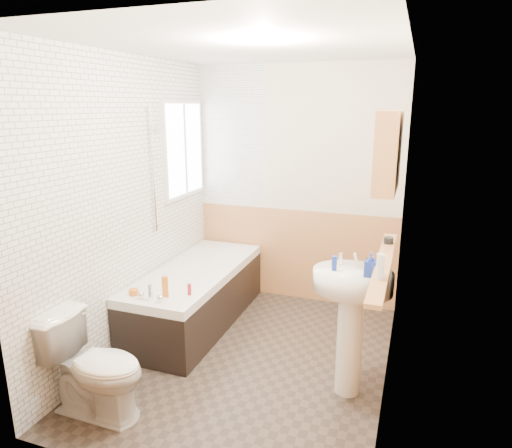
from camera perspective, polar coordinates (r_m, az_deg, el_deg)
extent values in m
plane|color=#312822|center=(4.04, -0.74, -16.53)|extent=(2.80, 2.80, 0.00)
plane|color=white|center=(3.48, -0.89, 21.43)|extent=(2.80, 2.80, 0.00)
cube|color=beige|center=(4.87, 4.99, 4.69)|extent=(2.20, 0.02, 2.50)
cube|color=beige|center=(2.34, -12.99, -6.77)|extent=(2.20, 0.02, 2.50)
cube|color=beige|center=(4.07, -15.65, 2.19)|extent=(0.02, 2.80, 2.50)
cube|color=beige|center=(3.34, 17.32, -0.58)|extent=(0.02, 2.80, 2.50)
cube|color=tan|center=(3.61, 16.04, -12.12)|extent=(0.01, 2.80, 1.00)
cube|color=tan|center=(2.72, -11.76, -21.49)|extent=(2.20, 0.01, 1.00)
cube|color=tan|center=(5.04, 4.74, -3.79)|extent=(2.20, 0.01, 1.00)
cube|color=white|center=(4.05, -15.39, 2.17)|extent=(0.01, 2.80, 2.50)
cube|color=white|center=(5.02, -3.12, 10.77)|extent=(0.75, 0.01, 1.50)
cube|color=white|center=(4.78, -8.96, 9.21)|extent=(0.03, 0.79, 0.99)
cube|color=white|center=(4.78, -8.83, 9.21)|extent=(0.01, 0.70, 0.90)
cube|color=white|center=(4.78, -8.82, 9.21)|extent=(0.01, 0.04, 0.90)
cube|color=black|center=(4.57, -7.39, -9.31)|extent=(0.70, 1.79, 0.48)
cube|color=white|center=(4.47, -7.51, -6.01)|extent=(0.70, 1.79, 0.08)
cube|color=white|center=(4.47, -7.50, -6.13)|extent=(0.56, 1.65, 0.04)
cylinder|color=silver|center=(3.79, -13.06, -8.37)|extent=(0.04, 0.04, 0.14)
sphere|color=silver|center=(3.85, -14.18, -8.56)|extent=(0.06, 0.06, 0.06)
sphere|color=silver|center=(3.75, -11.86, -9.01)|extent=(0.06, 0.06, 0.06)
cylinder|color=silver|center=(4.25, -12.75, 6.55)|extent=(0.02, 0.02, 1.13)
cylinder|color=silver|center=(4.35, -12.37, -0.22)|extent=(0.04, 0.04, 0.02)
cylinder|color=silver|center=(4.21, -13.16, 13.55)|extent=(0.04, 0.04, 0.02)
cylinder|color=silver|center=(4.19, -12.46, 11.64)|extent=(0.06, 0.08, 0.08)
imported|color=white|center=(3.45, -19.48, -16.48)|extent=(0.74, 0.42, 0.71)
cylinder|color=white|center=(3.52, 11.56, -14.51)|extent=(0.18, 0.18, 0.78)
ellipsoid|color=white|center=(3.31, 12.00, -6.95)|extent=(0.56, 0.46, 0.15)
cylinder|color=silver|center=(3.39, 10.55, -4.24)|extent=(0.03, 0.03, 0.08)
cylinder|color=silver|center=(3.36, 14.20, -4.59)|extent=(0.03, 0.03, 0.08)
cylinder|color=silver|center=(3.34, 12.35, -4.00)|extent=(0.02, 0.11, 0.09)
cube|color=tan|center=(3.25, 15.66, -4.81)|extent=(0.10, 1.47, 0.03)
cube|color=tan|center=(3.14, 16.22, 8.68)|extent=(0.14, 0.58, 0.52)
cube|color=silver|center=(3.00, 14.66, 8.54)|extent=(0.01, 0.22, 0.39)
cube|color=silver|center=(3.28, 15.13, 9.00)|extent=(0.01, 0.22, 0.39)
cylinder|color=silver|center=(2.90, 15.27, -5.15)|extent=(0.06, 0.06, 0.16)
cone|color=silver|center=(2.95, 15.40, -4.43)|extent=(0.05, 0.05, 0.20)
cylinder|color=black|center=(3.67, 16.24, -1.98)|extent=(0.09, 0.09, 0.05)
imported|color=#19339E|center=(3.19, 14.09, -5.70)|extent=(0.09, 0.17, 0.08)
cylinder|color=#19339E|center=(3.25, 9.76, -4.87)|extent=(0.05, 0.05, 0.10)
cube|color=orange|center=(3.83, -11.28, -7.71)|extent=(0.06, 0.05, 0.18)
cylinder|color=orange|center=(3.95, -15.04, -8.20)|extent=(0.08, 0.08, 0.05)
cylinder|color=maroon|center=(3.85, -8.33, -8.09)|extent=(0.04, 0.04, 0.10)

